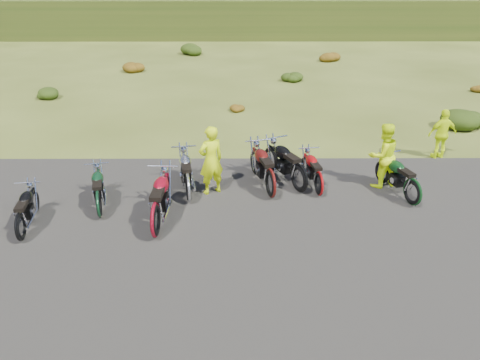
{
  "coord_description": "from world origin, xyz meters",
  "views": [
    {
      "loc": [
        -0.29,
        -9.83,
        5.84
      ],
      "look_at": [
        -0.24,
        0.46,
        0.94
      ],
      "focal_mm": 35.0,
      "sensor_mm": 36.0,
      "label": 1
    }
  ],
  "objects_px": {
    "motorcycle_3": "(189,201)",
    "person_middle": "(211,161)",
    "motorcycle_0": "(24,240)",
    "motorcycle_7": "(410,205)"
  },
  "relations": [
    {
      "from": "motorcycle_3",
      "to": "person_middle",
      "type": "distance_m",
      "value": 1.21
    },
    {
      "from": "motorcycle_0",
      "to": "person_middle",
      "type": "bearing_deg",
      "value": -68.65
    },
    {
      "from": "motorcycle_3",
      "to": "motorcycle_7",
      "type": "height_order",
      "value": "motorcycle_3"
    },
    {
      "from": "motorcycle_0",
      "to": "motorcycle_7",
      "type": "distance_m",
      "value": 9.56
    },
    {
      "from": "motorcycle_3",
      "to": "person_middle",
      "type": "bearing_deg",
      "value": -61.15
    },
    {
      "from": "motorcycle_0",
      "to": "motorcycle_3",
      "type": "distance_m",
      "value": 4.07
    },
    {
      "from": "motorcycle_7",
      "to": "person_middle",
      "type": "relative_size",
      "value": 1.07
    },
    {
      "from": "motorcycle_3",
      "to": "person_middle",
      "type": "xyz_separation_m",
      "value": [
        0.59,
        0.47,
        0.95
      ]
    },
    {
      "from": "motorcycle_7",
      "to": "person_middle",
      "type": "bearing_deg",
      "value": 64.46
    },
    {
      "from": "motorcycle_0",
      "to": "motorcycle_3",
      "type": "height_order",
      "value": "motorcycle_3"
    }
  ]
}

